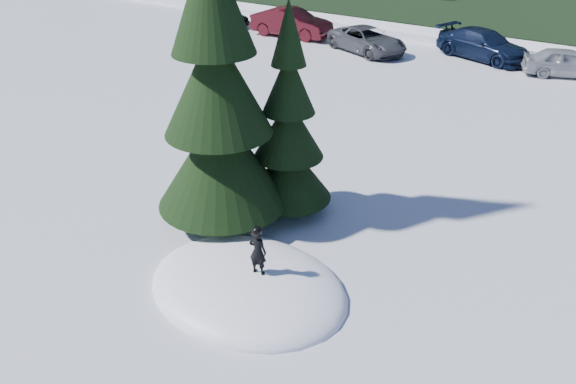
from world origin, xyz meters
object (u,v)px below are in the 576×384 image
Objects in this scene: spruce_tall at (217,95)px; car_4 at (567,62)px; child_skier at (258,252)px; car_1 at (292,23)px; car_3 at (483,45)px; spruce_short at (289,135)px; car_0 at (223,15)px; car_2 at (367,40)px.

spruce_tall reaches higher than car_4.
spruce_tall reaches higher than child_skier.
car_1 reaches higher than car_3.
spruce_short reaches higher than child_skier.
car_1 is at bearing 120.08° from spruce_tall.
car_3 is at bearing -85.33° from car_1.
spruce_tall is 1.78× the size of car_3.
car_1 is at bearing 116.89° from car_3.
car_0 is (-17.64, 19.14, -0.37)m from child_skier.
spruce_tall is 2.11m from spruce_short.
car_0 is at bearing 131.12° from spruce_tall.
car_2 is 5.66m from car_3.
car_0 is at bearing 70.46° from car_4.
car_0 is 0.79× the size of car_1.
car_4 is at bearing 76.86° from spruce_tall.
car_3 is at bearing 57.46° from car_4.
child_skier is 0.22× the size of car_1.
spruce_short is at bearing -75.77° from child_skier.
spruce_tall reaches higher than car_0.
car_3 is at bearing 89.20° from spruce_tall.
car_3 is at bearing -45.86° from car_2.
spruce_tall is at bearing -153.90° from car_1.
car_0 is at bearing 108.15° from car_2.
child_skier is at bearing -127.04° from car_0.
car_1 is (-12.52, 19.12, -0.22)m from child_skier.
spruce_tall is 2.33× the size of car_0.
car_2 is at bearing 130.80° from car_3.
spruce_tall reaches higher than car_3.
car_3 is at bearing -94.56° from child_skier.
car_1 is 1.04× the size of car_2.
child_skier reaches higher than car_0.
car_2 is 9.32m from car_4.
car_0 is 1.00× the size of car_4.
spruce_short is at bearing -149.28° from car_1.
car_0 is at bearing 113.99° from car_3.
car_1 is 5.15m from car_2.
car_1 is at bearing 124.71° from spruce_short.
child_skier is 20.03m from car_4.
car_0 and car_2 have the same top height.
spruce_short is at bearing 54.46° from spruce_tall.
car_0 is 0.76× the size of car_3.
car_2 is 0.94× the size of car_3.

